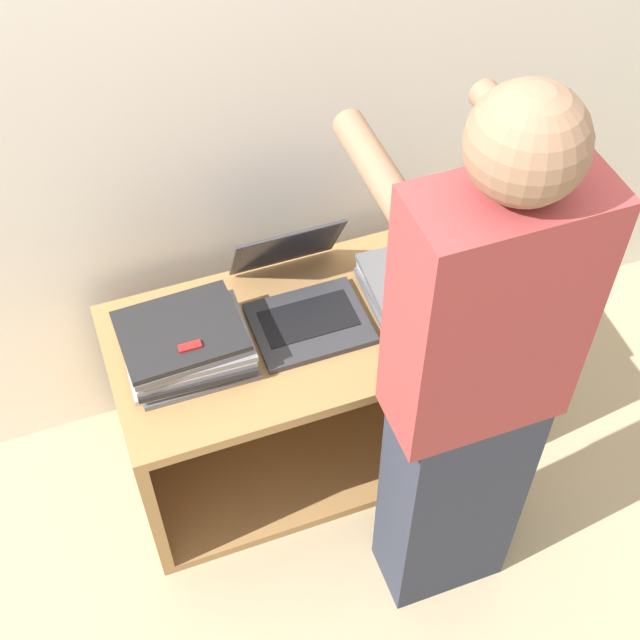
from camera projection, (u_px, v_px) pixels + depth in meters
The scene contains 8 objects.
ground_plane at pixel (342, 517), 2.81m from camera, with size 12.00×12.00×0.00m, color tan.
wall_back at pixel (257, 74), 2.32m from camera, with size 8.00×0.05×2.40m.
cart at pixel (304, 376), 2.79m from camera, with size 1.14×0.57×0.62m.
laptop_open at pixel (302, 298), 2.52m from camera, with size 0.32×0.39×0.24m.
laptop_stack_left at pixel (186, 344), 2.40m from camera, with size 0.35×0.28×0.13m.
laptop_stack_right at pixel (423, 283), 2.57m from camera, with size 0.35×0.27×0.09m.
person at pixel (471, 393), 2.07m from camera, with size 0.40×0.53×1.70m.
inventory_tag at pixel (190, 346), 2.30m from camera, with size 0.06×0.02×0.01m.
Camera 1 is at (-0.53, -1.26, 2.54)m, focal length 50.00 mm.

